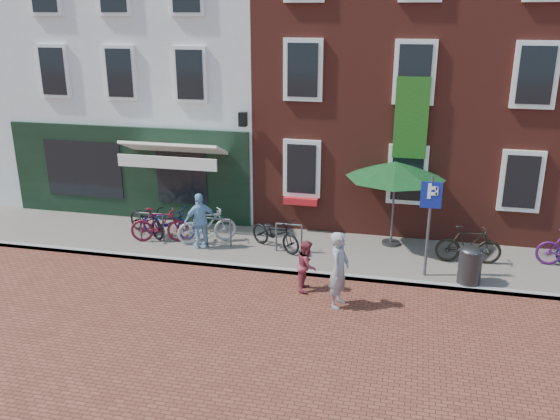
% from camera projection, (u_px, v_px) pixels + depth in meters
% --- Properties ---
extents(ground, '(80.00, 80.00, 0.00)m').
position_uv_depth(ground, '(260.00, 272.00, 15.18)').
color(ground, brown).
extents(sidewalk, '(24.00, 3.00, 0.10)m').
position_uv_depth(sidewalk, '(309.00, 251.00, 16.33)').
color(sidewalk, slate).
rests_on(sidewalk, ground).
extents(building_stucco, '(8.00, 8.00, 9.00)m').
position_uv_depth(building_stucco, '(174.00, 64.00, 21.24)').
color(building_stucco, silver).
rests_on(building_stucco, ground).
extents(building_brick_mid, '(6.00, 8.00, 10.00)m').
position_uv_depth(building_brick_mid, '(370.00, 53.00, 19.60)').
color(building_brick_mid, maroon).
rests_on(building_brick_mid, ground).
extents(litter_bin, '(0.55, 0.55, 1.01)m').
position_uv_depth(litter_bin, '(470.00, 263.00, 14.17)').
color(litter_bin, '#313234').
rests_on(litter_bin, sidewalk).
extents(parking_sign, '(0.50, 0.08, 2.57)m').
position_uv_depth(parking_sign, '(430.00, 211.00, 14.19)').
color(parking_sign, '#4C4C4F').
rests_on(parking_sign, sidewalk).
extents(parasol, '(2.70, 2.70, 2.50)m').
position_uv_depth(parasol, '(396.00, 167.00, 15.96)').
color(parasol, '#4C4C4F').
rests_on(parasol, sidewalk).
extents(woman, '(0.55, 0.72, 1.77)m').
position_uv_depth(woman, '(339.00, 270.00, 13.17)').
color(woman, gray).
rests_on(woman, ground).
extents(boy, '(0.48, 0.61, 1.25)m').
position_uv_depth(boy, '(307.00, 265.00, 14.02)').
color(boy, '#90323F').
rests_on(boy, ground).
extents(cafe_person, '(0.96, 0.85, 1.56)m').
position_uv_depth(cafe_person, '(200.00, 221.00, 16.23)').
color(cafe_person, '#7DB3D6').
rests_on(cafe_person, sidewalk).
extents(bicycle_0, '(1.79, 1.45, 0.91)m').
position_uv_depth(bicycle_0, '(147.00, 220.00, 17.25)').
color(bicycle_0, black).
rests_on(bicycle_0, sidewalk).
extents(bicycle_1, '(1.75, 0.84, 1.01)m').
position_uv_depth(bicycle_1, '(160.00, 225.00, 16.71)').
color(bicycle_1, '#560E1E').
rests_on(bicycle_1, sidewalk).
extents(bicycle_2, '(1.80, 0.85, 0.91)m').
position_uv_depth(bicycle_2, '(169.00, 222.00, 17.08)').
color(bicycle_2, '#100B57').
rests_on(bicycle_2, sidewalk).
extents(bicycle_3, '(1.70, 1.23, 1.01)m').
position_uv_depth(bicycle_3, '(207.00, 226.00, 16.66)').
color(bicycle_3, '#9C9C9E').
rests_on(bicycle_3, sidewalk).
extents(bicycle_4, '(1.81, 1.39, 0.91)m').
position_uv_depth(bicycle_4, '(276.00, 233.00, 16.22)').
color(bicycle_4, black).
rests_on(bicycle_4, sidewalk).
extents(bicycle_5, '(1.71, 0.60, 1.01)m').
position_uv_depth(bicycle_5, '(469.00, 245.00, 15.31)').
color(bicycle_5, black).
rests_on(bicycle_5, sidewalk).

